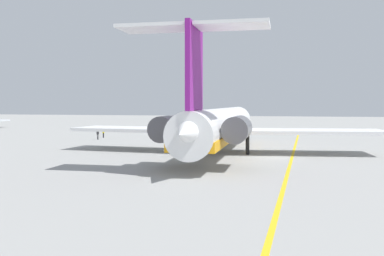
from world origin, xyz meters
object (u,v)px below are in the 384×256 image
at_px(ground_crew_near_nose, 98,133).
at_px(ground_crew_near_tail, 103,132).
at_px(main_jetliner, 220,125).
at_px(ground_crew_portside, 177,131).

bearing_deg(ground_crew_near_nose, ground_crew_near_tail, 6.87).
height_order(main_jetliner, ground_crew_portside, main_jetliner).
relative_size(main_jetliner, ground_crew_portside, 28.02).
relative_size(main_jetliner, ground_crew_near_nose, 26.23).
distance_m(ground_crew_near_nose, ground_crew_portside, 15.41).
distance_m(main_jetliner, ground_crew_near_tail, 33.34).
bearing_deg(ground_crew_near_tail, ground_crew_portside, 129.47).
bearing_deg(ground_crew_near_tail, ground_crew_near_nose, 30.36).
xyz_separation_m(main_jetliner, ground_crew_portside, (25.95, 12.69, -2.67)).
height_order(main_jetliner, ground_crew_near_tail, main_jetliner).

